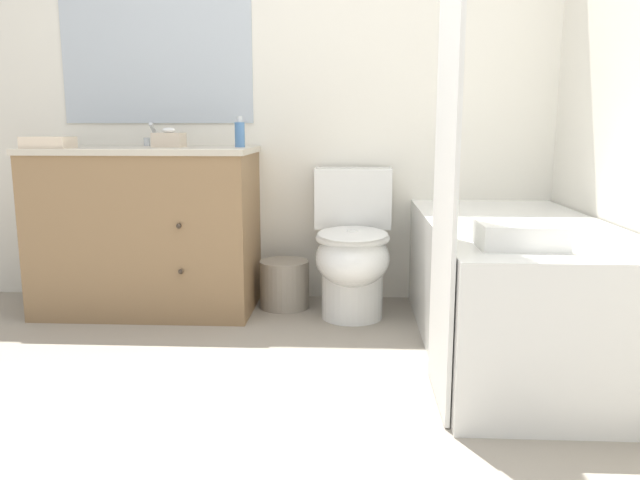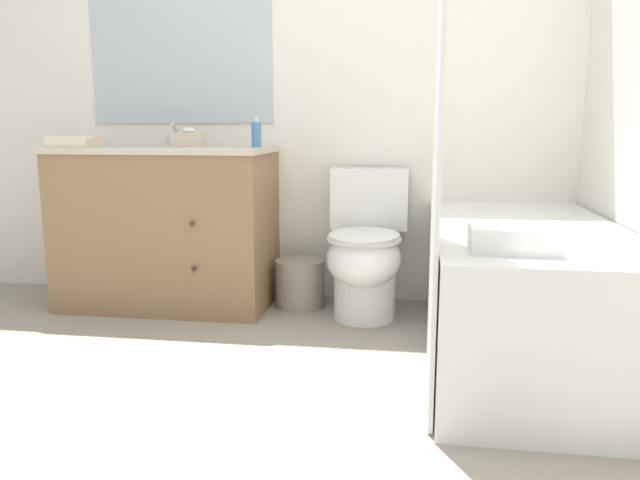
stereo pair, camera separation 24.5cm
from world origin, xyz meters
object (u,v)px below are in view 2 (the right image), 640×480
(vanity_cabinet, at_px, (168,225))
(sink_faucet, at_px, (179,139))
(wastebasket, at_px, (300,283))
(toilet, at_px, (365,250))
(hand_towel_folded, at_px, (73,142))
(bathtub, at_px, (523,291))
(soap_dispenser, at_px, (256,134))
(tissue_box, at_px, (189,139))
(bath_towel_folded, at_px, (513,238))

(vanity_cabinet, relative_size, sink_faucet, 7.76)
(wastebasket, bearing_deg, toilet, -20.16)
(hand_towel_folded, bearing_deg, toilet, 4.24)
(toilet, height_order, hand_towel_folded, hand_towel_folded)
(bathtub, bearing_deg, soap_dispenser, 156.24)
(soap_dispenser, height_order, hand_towel_folded, soap_dispenser)
(wastebasket, distance_m, soap_dispenser, 0.81)
(tissue_box, relative_size, hand_towel_folded, 0.68)
(tissue_box, bearing_deg, soap_dispenser, 0.63)
(vanity_cabinet, relative_size, tissue_box, 7.57)
(vanity_cabinet, distance_m, wastebasket, 0.76)
(toilet, relative_size, bath_towel_folded, 2.69)
(vanity_cabinet, height_order, soap_dispenser, soap_dispenser)
(soap_dispenser, xyz_separation_m, bath_towel_folded, (1.12, -1.10, -0.32))
(bathtub, bearing_deg, wastebasket, 150.94)
(vanity_cabinet, height_order, tissue_box, tissue_box)
(wastebasket, height_order, hand_towel_folded, hand_towel_folded)
(sink_faucet, bearing_deg, bathtub, -22.53)
(tissue_box, distance_m, hand_towel_folded, 0.56)
(toilet, distance_m, tissue_box, 1.08)
(toilet, distance_m, hand_towel_folded, 1.55)
(bathtub, height_order, hand_towel_folded, hand_towel_folded)
(toilet, relative_size, bathtub, 0.46)
(vanity_cabinet, xyz_separation_m, bath_towel_folded, (1.60, -1.07, 0.16))
(toilet, distance_m, soap_dispenser, 0.81)
(bathtub, relative_size, hand_towel_folded, 7.41)
(sink_faucet, distance_m, hand_towel_folded, 0.55)
(soap_dispenser, relative_size, bath_towel_folded, 0.57)
(sink_faucet, relative_size, bathtub, 0.09)
(soap_dispenser, height_order, bath_towel_folded, soap_dispenser)
(toilet, relative_size, wastebasket, 2.82)
(hand_towel_folded, xyz_separation_m, bath_towel_folded, (2.01, -0.89, -0.28))
(soap_dispenser, distance_m, bath_towel_folded, 1.60)
(sink_faucet, relative_size, hand_towel_folded, 0.66)
(tissue_box, height_order, hand_towel_folded, tissue_box)
(sink_faucet, relative_size, tissue_box, 0.98)
(soap_dispenser, relative_size, hand_towel_folded, 0.71)
(bathtub, height_order, tissue_box, tissue_box)
(vanity_cabinet, bearing_deg, bathtub, -16.63)
(wastebasket, distance_m, bath_towel_folded, 1.52)
(vanity_cabinet, height_order, wastebasket, vanity_cabinet)
(toilet, height_order, tissue_box, tissue_box)
(vanity_cabinet, xyz_separation_m, wastebasket, (0.70, 0.06, -0.30))
(hand_towel_folded, bearing_deg, bath_towel_folded, -23.82)
(sink_faucet, bearing_deg, wastebasket, -11.54)
(vanity_cabinet, height_order, sink_faucet, sink_faucet)
(tissue_box, relative_size, soap_dispenser, 0.95)
(wastebasket, xyz_separation_m, soap_dispenser, (-0.22, -0.03, 0.78))
(vanity_cabinet, distance_m, bath_towel_folded, 1.93)
(vanity_cabinet, xyz_separation_m, toilet, (1.05, -0.07, -0.09))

